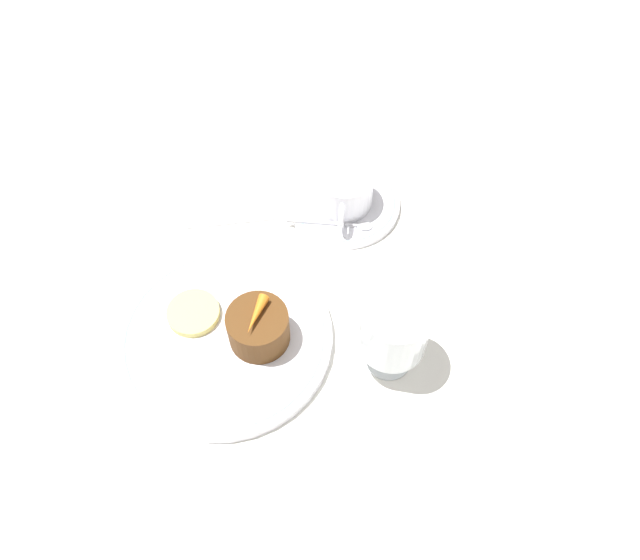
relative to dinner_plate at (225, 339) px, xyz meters
The scene contains 10 objects.
ground_plane 0.04m from the dinner_plate, 93.08° to the left, with size 3.00×3.00×0.00m, color white.
dinner_plate is the anchor object (origin of this frame).
saucer 0.27m from the dinner_plate, 150.07° to the left, with size 0.16×0.16×0.01m.
coffee_cup 0.26m from the dinner_plate, 149.97° to the left, with size 0.11×0.08×0.05m.
spoon 0.23m from the dinner_plate, 145.39° to the left, with size 0.02×0.12×0.00m.
wine_glass 0.21m from the dinner_plate, 87.51° to the left, with size 0.08×0.08×0.11m.
fork 0.20m from the dinner_plate, behind, with size 0.05×0.18×0.01m.
dessert_cake 0.05m from the dinner_plate, 92.62° to the left, with size 0.07×0.07×0.05m.
carrot_garnish 0.07m from the dinner_plate, 92.62° to the left, with size 0.05×0.03×0.01m.
pineapple_slice 0.05m from the dinner_plate, 122.29° to the right, with size 0.07×0.07×0.01m.
Camera 1 is at (0.35, 0.10, 0.68)m, focal length 35.00 mm.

